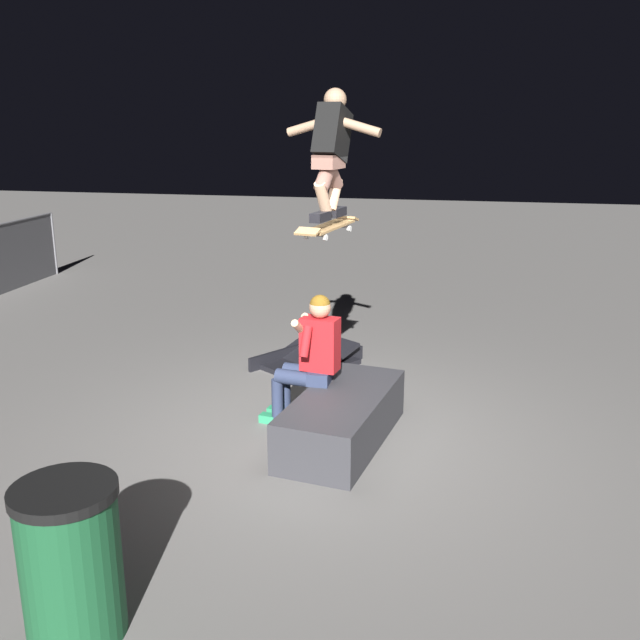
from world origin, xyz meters
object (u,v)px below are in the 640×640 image
at_px(person_sitting_on_ledge, 310,354).
at_px(skater_airborne, 331,148).
at_px(skateboard, 328,227).
at_px(kicker_ramp, 307,361).
at_px(ledge_box_main, 342,418).
at_px(trash_bin, 71,561).

relative_size(person_sitting_on_ledge, skater_airborne, 1.15).
distance_m(skateboard, kicker_ramp, 2.45).
relative_size(skateboard, skater_airborne, 0.93).
bearing_deg(skater_airborne, skateboard, 168.01).
xyz_separation_m(ledge_box_main, skateboard, (0.41, 0.21, 1.66)).
bearing_deg(trash_bin, ledge_box_main, -20.79).
height_order(ledge_box_main, skater_airborne, skater_airborne).
bearing_deg(skater_airborne, kicker_ramp, 20.88).
bearing_deg(ledge_box_main, person_sitting_on_ledge, 50.65).
relative_size(skater_airborne, kicker_ramp, 0.87).
height_order(person_sitting_on_ledge, trash_bin, person_sitting_on_ledge).
bearing_deg(skateboard, ledge_box_main, -152.73).
distance_m(person_sitting_on_ledge, trash_bin, 3.13).
bearing_deg(skater_airborne, ledge_box_main, -156.77).
distance_m(skater_airborne, trash_bin, 3.94).
xyz_separation_m(ledge_box_main, person_sitting_on_ledge, (0.30, 0.37, 0.48)).
bearing_deg(kicker_ramp, skateboard, -160.20).
distance_m(kicker_ramp, trash_bin, 4.73).
bearing_deg(person_sitting_on_ledge, skateboard, -53.83).
distance_m(person_sitting_on_ledge, kicker_ramp, 1.82).
height_order(ledge_box_main, kicker_ramp, ledge_box_main).
relative_size(kicker_ramp, trash_bin, 1.40).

